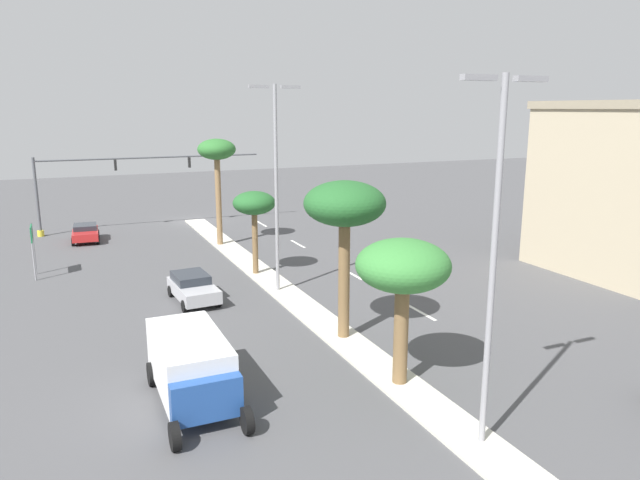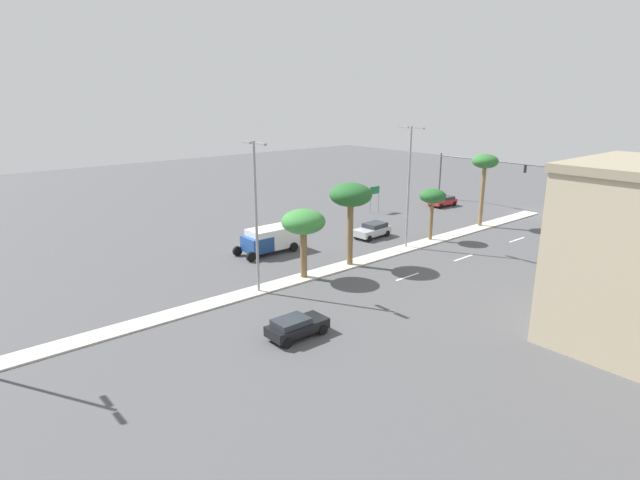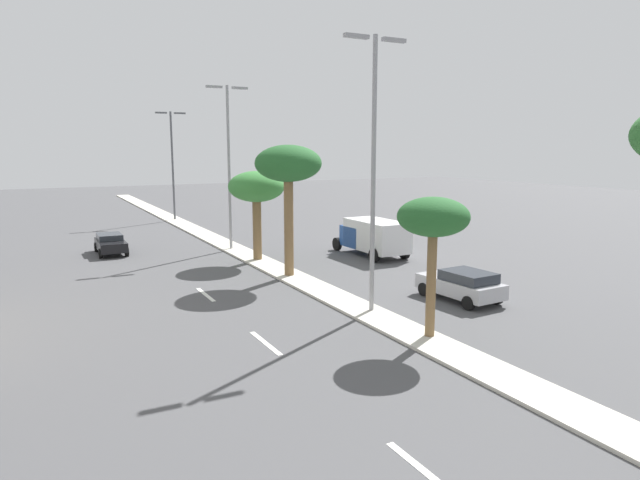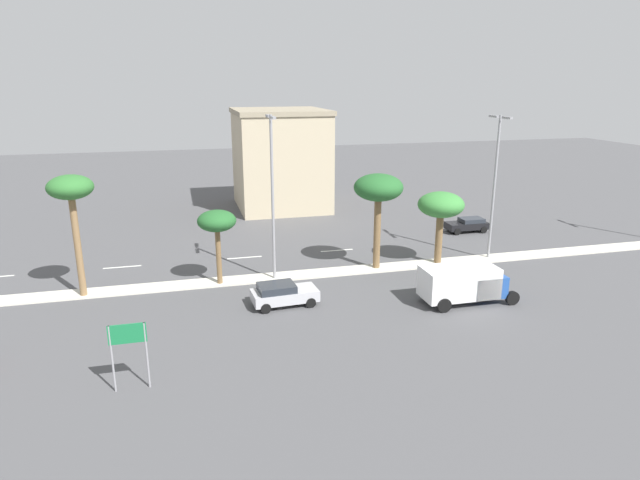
% 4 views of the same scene
% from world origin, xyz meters
% --- Properties ---
extents(ground_plane, '(160.00, 160.00, 0.00)m').
position_xyz_m(ground_plane, '(0.00, 36.33, 0.00)').
color(ground_plane, '#4C4C4F').
extents(median_curb, '(1.80, 93.42, 0.12)m').
position_xyz_m(median_curb, '(0.00, 46.71, 0.06)').
color(median_curb, beige).
rests_on(median_curb, ground).
extents(lane_stripe_trailing, '(0.20, 2.80, 0.01)m').
position_xyz_m(lane_stripe_trailing, '(-5.30, 12.96, 0.01)').
color(lane_stripe_trailing, silver).
rests_on(lane_stripe_trailing, ground).
extents(lane_stripe_mid, '(0.20, 2.80, 0.01)m').
position_xyz_m(lane_stripe_mid, '(-5.30, 22.35, 0.01)').
color(lane_stripe_mid, silver).
rests_on(lane_stripe_mid, ground).
extents(lane_stripe_outboard, '(0.20, 2.80, 0.01)m').
position_xyz_m(lane_stripe_outboard, '(-5.30, 30.14, 0.01)').
color(lane_stripe_outboard, silver).
rests_on(lane_stripe_outboard, ground).
extents(directional_road_sign, '(0.10, 1.68, 3.29)m').
position_xyz_m(directional_road_sign, '(13.15, 14.92, 2.42)').
color(directional_road_sign, gray).
rests_on(directional_road_sign, ground).
extents(commercial_building, '(10.95, 9.79, 10.81)m').
position_xyz_m(commercial_building, '(-22.84, 28.67, 5.42)').
color(commercial_building, tan).
rests_on(commercial_building, ground).
extents(palm_tree_inboard, '(2.84, 2.84, 8.03)m').
position_xyz_m(palm_tree_inboard, '(0.37, 11.01, 7.01)').
color(palm_tree_inboard, olive).
rests_on(palm_tree_inboard, median_curb).
extents(palm_tree_mid, '(2.65, 2.65, 5.23)m').
position_xyz_m(palm_tree_mid, '(0.37, 19.96, 4.50)').
color(palm_tree_mid, brown).
rests_on(palm_tree_mid, median_curb).
extents(palm_tree_outboard, '(3.63, 3.63, 7.17)m').
position_xyz_m(palm_tree_outboard, '(-0.07, 31.75, 6.11)').
color(palm_tree_outboard, brown).
rests_on(palm_tree_outboard, median_curb).
extents(palm_tree_near, '(3.52, 3.52, 5.58)m').
position_xyz_m(palm_tree_near, '(0.02, 36.80, 4.61)').
color(palm_tree_near, brown).
rests_on(palm_tree_near, median_curb).
extents(street_lamp_front, '(2.90, 0.24, 11.51)m').
position_xyz_m(street_lamp_front, '(0.28, 23.85, 6.74)').
color(street_lamp_front, gray).
rests_on(street_lamp_front, median_curb).
extents(street_lamp_right, '(2.90, 0.24, 11.19)m').
position_xyz_m(street_lamp_right, '(-0.21, 41.36, 6.58)').
color(street_lamp_right, gray).
rests_on(street_lamp_right, median_curb).
extents(sedan_silver_trailing, '(2.28, 4.27, 1.46)m').
position_xyz_m(sedan_silver_trailing, '(5.10, 23.55, 0.78)').
color(sedan_silver_trailing, '#B2B2B7').
rests_on(sedan_silver_trailing, ground).
extents(sedan_black_center, '(1.86, 3.89, 1.32)m').
position_xyz_m(sedan_black_center, '(-7.94, 43.76, 0.72)').
color(sedan_black_center, black).
rests_on(sedan_black_center, ground).
extents(box_truck, '(2.60, 6.07, 2.40)m').
position_xyz_m(box_truck, '(7.52, 35.01, 1.33)').
color(box_truck, '#234C99').
rests_on(box_truck, ground).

